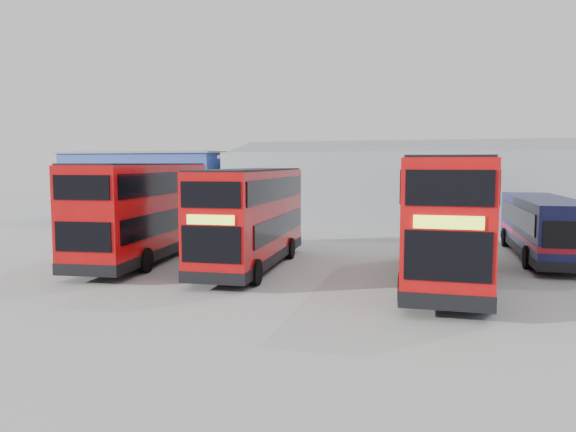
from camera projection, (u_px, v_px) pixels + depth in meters
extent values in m
plane|color=gray|center=(236.00, 274.00, 21.75)|extent=(120.00, 120.00, 0.00)
cube|color=navy|center=(159.00, 187.00, 42.83)|extent=(12.00, 8.00, 5.00)
cube|color=slate|center=(158.00, 153.00, 42.59)|extent=(12.30, 8.30, 0.15)
cube|color=#5294E9|center=(128.00, 182.00, 38.89)|extent=(3.96, 0.15, 1.40)
cube|color=#91969E|center=(460.00, 190.00, 38.06)|extent=(30.00, 12.00, 5.00)
cube|color=slate|center=(460.00, 148.00, 35.15)|extent=(30.50, 6.33, 1.29)
cube|color=slate|center=(461.00, 150.00, 40.46)|extent=(30.50, 6.33, 1.29)
cube|color=#B80A0C|center=(144.00, 209.00, 24.48)|extent=(3.76, 10.29, 3.88)
cube|color=black|center=(145.00, 249.00, 24.64)|extent=(3.81, 10.34, 0.43)
cube|color=black|center=(167.00, 221.00, 23.94)|extent=(1.23, 8.45, 0.91)
cube|color=black|center=(114.00, 220.00, 24.35)|extent=(1.23, 8.45, 0.91)
cube|color=black|center=(169.00, 183.00, 24.16)|extent=(1.36, 9.40, 0.91)
cube|color=black|center=(117.00, 182.00, 24.57)|extent=(1.36, 9.40, 0.91)
cube|color=black|center=(184.00, 212.00, 29.48)|extent=(2.14, 0.35, 1.29)
cube|color=black|center=(184.00, 179.00, 29.32)|extent=(2.14, 0.35, 0.91)
cube|color=#ADCF2B|center=(184.00, 196.00, 29.41)|extent=(1.71, 0.28, 0.34)
cube|color=black|center=(83.00, 237.00, 19.57)|extent=(2.09, 0.34, 1.05)
cube|color=black|center=(81.00, 187.00, 19.41)|extent=(2.09, 0.34, 0.86)
cube|color=black|center=(142.00, 164.00, 24.29)|extent=(3.60, 10.13, 0.10)
cylinder|color=black|center=(196.00, 240.00, 27.88)|extent=(0.44, 1.03, 1.00)
cylinder|color=black|center=(152.00, 239.00, 28.27)|extent=(0.44, 1.03, 1.00)
cylinder|color=black|center=(145.00, 260.00, 21.96)|extent=(0.44, 1.03, 1.00)
cylinder|color=black|center=(91.00, 259.00, 22.35)|extent=(0.44, 1.03, 1.00)
cube|color=#B80A0C|center=(251.00, 215.00, 22.96)|extent=(3.13, 9.69, 3.67)
cube|color=black|center=(252.00, 255.00, 23.11)|extent=(3.17, 9.73, 0.41)
cube|color=black|center=(228.00, 224.00, 23.60)|extent=(0.79, 8.05, 0.86)
cube|color=black|center=(281.00, 226.00, 23.10)|extent=(0.79, 8.05, 0.86)
cube|color=black|center=(224.00, 188.00, 23.10)|extent=(0.87, 8.95, 0.86)
cube|color=black|center=(279.00, 189.00, 22.60)|extent=(0.87, 8.95, 0.86)
cube|color=black|center=(211.00, 245.00, 18.36)|extent=(2.04, 0.23, 1.22)
cube|color=black|center=(210.00, 195.00, 18.20)|extent=(2.04, 0.23, 0.86)
cube|color=#ADCF2B|center=(210.00, 220.00, 18.27)|extent=(1.63, 0.19, 0.32)
cube|color=black|center=(279.00, 217.00, 27.65)|extent=(1.99, 0.23, 1.00)
cube|color=black|center=(279.00, 184.00, 27.50)|extent=(1.99, 0.23, 0.82)
cube|color=black|center=(251.00, 170.00, 22.78)|extent=(2.98, 9.55, 0.09)
cylinder|color=black|center=(197.00, 270.00, 20.13)|extent=(0.38, 0.97, 0.94)
cylinder|color=black|center=(255.00, 272.00, 19.66)|extent=(0.38, 0.97, 0.94)
cylinder|color=black|center=(243.00, 247.00, 25.69)|extent=(0.38, 0.97, 0.94)
cylinder|color=black|center=(290.00, 248.00, 25.22)|extent=(0.38, 0.97, 0.94)
cube|color=#B80A0C|center=(446.00, 216.00, 19.98)|extent=(3.00, 10.71, 4.09)
cube|color=black|center=(445.00, 267.00, 20.15)|extent=(3.04, 10.75, 0.45)
cube|color=black|center=(410.00, 227.00, 20.75)|extent=(0.45, 8.98, 0.96)
cube|color=black|center=(483.00, 230.00, 20.08)|extent=(0.45, 8.98, 0.96)
cube|color=black|center=(410.00, 181.00, 20.20)|extent=(0.50, 9.99, 0.96)
cube|color=black|center=(485.00, 182.00, 19.53)|extent=(0.50, 9.99, 0.96)
cube|color=black|center=(447.00, 256.00, 14.92)|extent=(2.27, 0.15, 1.36)
cube|color=black|center=(449.00, 188.00, 14.75)|extent=(2.27, 0.15, 0.96)
cube|color=#ADCF2B|center=(448.00, 222.00, 14.82)|extent=(1.82, 0.12, 0.35)
cube|color=black|center=(444.00, 218.00, 25.15)|extent=(2.22, 0.15, 1.11)
cube|color=black|center=(446.00, 178.00, 24.98)|extent=(2.22, 0.15, 0.91)
cube|color=black|center=(448.00, 158.00, 19.79)|extent=(2.84, 10.55, 0.10)
cylinder|color=black|center=(404.00, 288.00, 16.93)|extent=(0.37, 1.06, 1.05)
cylinder|color=black|center=(489.00, 293.00, 16.30)|extent=(0.37, 1.06, 1.05)
cylinder|color=black|center=(414.00, 255.00, 23.04)|extent=(0.37, 1.06, 1.05)
cylinder|color=black|center=(476.00, 258.00, 22.41)|extent=(0.37, 1.06, 1.05)
cube|color=#0D153D|center=(543.00, 225.00, 25.18)|extent=(3.01, 10.19, 2.42)
cube|color=black|center=(542.00, 248.00, 25.28)|extent=(3.05, 10.23, 0.37)
cube|color=maroon|center=(543.00, 234.00, 25.22)|extent=(3.04, 10.22, 0.23)
cube|color=black|center=(573.00, 217.00, 24.61)|extent=(0.66, 8.38, 0.87)
cube|color=black|center=(517.00, 216.00, 25.15)|extent=(0.66, 8.38, 0.87)
cube|color=black|center=(524.00, 212.00, 30.04)|extent=(2.05, 0.20, 1.19)
cube|color=black|center=(572.00, 235.00, 20.28)|extent=(2.01, 0.19, 1.00)
cylinder|color=black|center=(551.00, 239.00, 28.47)|extent=(0.36, 0.97, 0.95)
cylinder|color=black|center=(505.00, 237.00, 28.98)|extent=(0.36, 0.97, 0.95)
cylinder|color=black|center=(528.00, 257.00, 22.79)|extent=(0.36, 0.97, 0.95)
cube|color=white|center=(111.00, 208.00, 38.84)|extent=(2.98, 5.09, 1.81)
cube|color=black|center=(82.00, 206.00, 36.77)|extent=(1.68, 0.45, 0.67)
cube|color=black|center=(84.00, 205.00, 38.02)|extent=(0.25, 0.85, 0.57)
cube|color=black|center=(103.00, 206.00, 37.01)|extent=(0.25, 0.85, 0.57)
cylinder|color=black|center=(84.00, 222.00, 38.02)|extent=(0.38, 0.72, 0.69)
cylinder|color=black|center=(102.00, 223.00, 37.07)|extent=(0.38, 0.72, 0.69)
cylinder|color=black|center=(121.00, 218.00, 40.78)|extent=(0.38, 0.72, 0.69)
cylinder|color=black|center=(139.00, 219.00, 39.83)|extent=(0.38, 0.72, 0.69)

